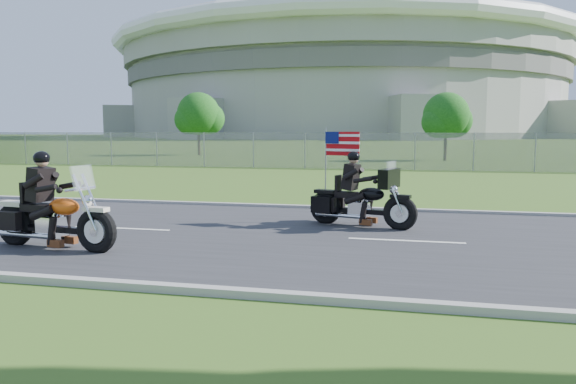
# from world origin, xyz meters

# --- Properties ---
(ground) EXTENTS (420.00, 420.00, 0.00)m
(ground) POSITION_xyz_m (0.00, 0.00, 0.00)
(ground) COLOR #36531A
(ground) RESTS_ON ground
(road) EXTENTS (120.00, 8.00, 0.04)m
(road) POSITION_xyz_m (0.00, 0.00, 0.02)
(road) COLOR #28282B
(road) RESTS_ON ground
(curb_north) EXTENTS (120.00, 0.18, 0.12)m
(curb_north) POSITION_xyz_m (0.00, 4.05, 0.05)
(curb_north) COLOR #9E9B93
(curb_north) RESTS_ON ground
(curb_south) EXTENTS (120.00, 0.18, 0.12)m
(curb_south) POSITION_xyz_m (0.00, -4.05, 0.05)
(curb_south) COLOR #9E9B93
(curb_south) RESTS_ON ground
(fence) EXTENTS (60.00, 0.03, 2.00)m
(fence) POSITION_xyz_m (-5.00, 20.00, 1.00)
(fence) COLOR gray
(fence) RESTS_ON ground
(stadium) EXTENTS (140.40, 140.40, 29.20)m
(stadium) POSITION_xyz_m (-20.00, 170.00, 15.58)
(stadium) COLOR #A3A099
(stadium) RESTS_ON ground
(tree_fence_near) EXTENTS (3.52, 3.28, 4.75)m
(tree_fence_near) POSITION_xyz_m (6.04, 30.04, 2.97)
(tree_fence_near) COLOR #382316
(tree_fence_near) RESTS_ON ground
(tree_fence_mid) EXTENTS (3.96, 3.69, 5.30)m
(tree_fence_mid) POSITION_xyz_m (-13.95, 34.04, 3.30)
(tree_fence_mid) COLOR #382316
(tree_fence_mid) RESTS_ON ground
(motorcycle_lead) EXTENTS (2.67, 0.87, 1.80)m
(motorcycle_lead) POSITION_xyz_m (-2.17, -2.08, 0.56)
(motorcycle_lead) COLOR black
(motorcycle_lead) RESTS_ON ground
(motorcycle_follow) EXTENTS (2.47, 1.15, 2.10)m
(motorcycle_follow) POSITION_xyz_m (2.99, 1.49, 0.58)
(motorcycle_follow) COLOR black
(motorcycle_follow) RESTS_ON ground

